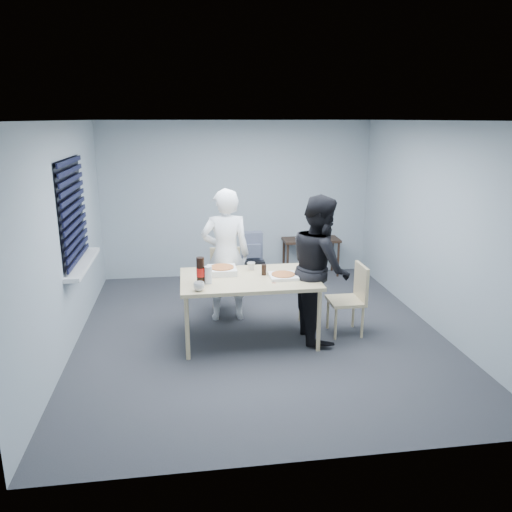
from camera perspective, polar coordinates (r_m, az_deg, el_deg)
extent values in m
plane|color=#313136|center=(6.41, 0.42, -8.69)|extent=(5.00, 5.00, 0.00)
plane|color=white|center=(5.85, 0.47, 15.23)|extent=(5.00, 5.00, 0.00)
plane|color=#9FABB2|center=(8.44, -2.11, 6.42)|extent=(4.50, 0.00, 4.50)
plane|color=#9FABB2|center=(3.65, 6.36, -5.91)|extent=(4.50, 0.00, 4.50)
plane|color=#9FABB2|center=(6.09, -20.99, 1.87)|extent=(0.00, 5.00, 5.00)
plane|color=#9FABB2|center=(6.71, 19.84, 3.15)|extent=(0.00, 5.00, 5.00)
plane|color=black|center=(6.42, -20.32, 4.87)|extent=(0.00, 1.30, 1.30)
cube|color=black|center=(6.42, -20.06, 4.89)|extent=(0.04, 1.30, 1.25)
cube|color=silver|center=(6.55, -19.14, -0.81)|extent=(0.18, 1.42, 0.05)
cube|color=#CEB28A|center=(5.97, -0.81, -2.65)|extent=(1.62, 1.03, 0.04)
cylinder|color=#CEB28A|center=(5.64, -7.87, -8.21)|extent=(0.05, 0.05, 0.75)
cylinder|color=#CEB28A|center=(6.48, -7.95, -5.01)|extent=(0.05, 0.05, 0.75)
cylinder|color=#CEB28A|center=(5.83, 7.20, -7.38)|extent=(0.05, 0.05, 0.75)
cylinder|color=#CEB28A|center=(6.65, 5.15, -4.39)|extent=(0.05, 0.05, 0.75)
cube|color=#CEB28A|center=(6.90, -3.37, -3.11)|extent=(0.42, 0.42, 0.04)
cube|color=#CEB28A|center=(7.01, -3.54, -0.75)|extent=(0.42, 0.04, 0.44)
cylinder|color=#CEB28A|center=(6.81, -4.65, -5.41)|extent=(0.03, 0.03, 0.41)
cylinder|color=#CEB28A|center=(7.12, -4.83, -4.45)|extent=(0.03, 0.03, 0.41)
cylinder|color=#CEB28A|center=(6.83, -1.79, -5.28)|extent=(0.03, 0.03, 0.41)
cylinder|color=#CEB28A|center=(7.15, -2.10, -4.33)|extent=(0.03, 0.03, 0.41)
cube|color=#CEB28A|center=(6.33, 10.20, -5.08)|extent=(0.42, 0.42, 0.04)
cube|color=#CEB28A|center=(6.31, 11.94, -2.92)|extent=(0.04, 0.42, 0.44)
cylinder|color=#CEB28A|center=(6.21, 9.09, -7.67)|extent=(0.03, 0.03, 0.41)
cylinder|color=#CEB28A|center=(6.51, 8.21, -6.52)|extent=(0.03, 0.03, 0.41)
cylinder|color=#CEB28A|center=(6.32, 12.06, -7.42)|extent=(0.03, 0.03, 0.41)
cylinder|color=#CEB28A|center=(6.61, 11.06, -6.30)|extent=(0.03, 0.03, 0.41)
imported|color=white|center=(6.57, -3.48, 0.08)|extent=(0.65, 0.42, 1.77)
imported|color=black|center=(6.06, 7.31, -1.35)|extent=(0.47, 0.86, 1.77)
cube|color=#351E15|center=(8.57, 6.32, 1.84)|extent=(0.96, 0.43, 0.04)
cylinder|color=#351E15|center=(8.40, 3.64, -0.65)|extent=(0.04, 0.04, 0.60)
cylinder|color=#351E15|center=(8.72, 3.18, -0.03)|extent=(0.04, 0.04, 0.60)
cylinder|color=#351E15|center=(8.61, 9.38, -0.41)|extent=(0.04, 0.04, 0.60)
cylinder|color=#351E15|center=(8.93, 8.72, 0.19)|extent=(0.04, 0.04, 0.60)
cube|color=black|center=(7.81, -0.44, -0.52)|extent=(0.36, 0.36, 0.04)
cylinder|color=black|center=(7.74, -1.31, -2.60)|extent=(0.04, 0.04, 0.45)
cylinder|color=black|center=(8.00, -1.55, -1.99)|extent=(0.04, 0.04, 0.45)
cylinder|color=black|center=(7.77, 0.70, -2.51)|extent=(0.04, 0.04, 0.45)
cylinder|color=black|center=(8.03, 0.40, -1.91)|extent=(0.04, 0.04, 0.45)
cube|color=slate|center=(7.75, -0.45, 1.17)|extent=(0.31, 0.17, 0.44)
cube|color=slate|center=(7.65, -0.33, 0.59)|extent=(0.23, 0.06, 0.21)
cube|color=white|center=(6.12, -3.91, -1.82)|extent=(0.34, 0.34, 0.04)
cube|color=white|center=(6.11, -3.91, -1.50)|extent=(0.34, 0.34, 0.04)
cylinder|color=#CC7F38|center=(6.10, -3.92, -1.28)|extent=(0.29, 0.29, 0.01)
cube|color=white|center=(5.96, 3.12, -2.30)|extent=(0.33, 0.33, 0.03)
cylinder|color=#CC7F38|center=(5.95, 3.12, -2.09)|extent=(0.28, 0.28, 0.01)
imported|color=silver|center=(5.53, -6.53, -3.48)|extent=(0.17, 0.17, 0.10)
imported|color=silver|center=(6.25, -0.56, -1.16)|extent=(0.10, 0.10, 0.09)
cylinder|color=black|center=(6.03, 0.91, -1.58)|extent=(0.08, 0.08, 0.13)
cylinder|color=black|center=(5.74, -6.36, -1.64)|extent=(0.09, 0.09, 0.31)
cylinder|color=red|center=(5.75, -6.35, -1.84)|extent=(0.10, 0.10, 0.10)
cylinder|color=silver|center=(5.74, -5.47, -2.17)|extent=(0.10, 0.10, 0.20)
torus|color=red|center=(5.76, 2.07, -3.11)|extent=(0.06, 0.06, 0.00)
cube|color=white|center=(8.52, 5.37, 1.94)|extent=(0.22, 0.29, 0.00)
cube|color=black|center=(8.64, 7.71, 2.24)|extent=(0.16, 0.13, 0.06)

